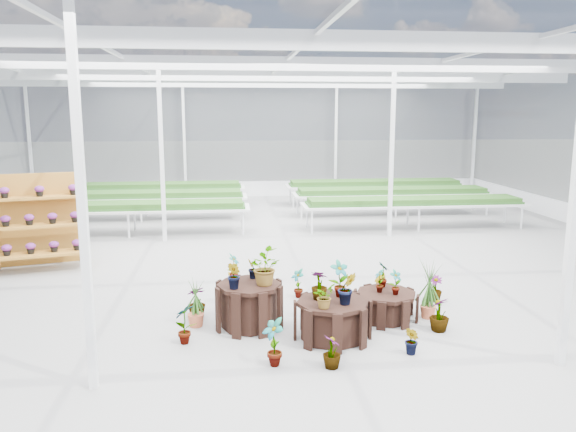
{
  "coord_description": "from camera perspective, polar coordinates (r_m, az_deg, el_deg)",
  "views": [
    {
      "loc": [
        -1.33,
        -10.54,
        3.27
      ],
      "look_at": [
        -0.18,
        0.22,
        1.3
      ],
      "focal_mm": 35.0,
      "sensor_mm": 36.0,
      "label": 1
    }
  ],
  "objects": [
    {
      "name": "nursery_plants",
      "position": [
        8.8,
        2.31,
        -7.82
      ],
      "size": [
        4.62,
        3.22,
        1.26
      ],
      "color": "#264D1A",
      "rests_on": "ground"
    },
    {
      "name": "greenhouse_shell",
      "position": [
        10.68,
        1.07,
        4.83
      ],
      "size": [
        18.0,
        24.0,
        4.5
      ],
      "primitive_type": null,
      "color": "white",
      "rests_on": "ground"
    },
    {
      "name": "steel_frame",
      "position": [
        10.68,
        1.07,
        4.83
      ],
      "size": [
        18.0,
        24.0,
        4.5
      ],
      "primitive_type": null,
      "color": "silver",
      "rests_on": "ground"
    },
    {
      "name": "shelf_rack",
      "position": [
        13.0,
        -23.77,
        -0.59
      ],
      "size": [
        2.1,
        1.46,
        2.02
      ],
      "primitive_type": null,
      "rotation": [
        0.0,
        0.0,
        0.26
      ],
      "color": "#996420",
      "rests_on": "ground"
    },
    {
      "name": "ground_plane",
      "position": [
        11.12,
        1.03,
        -6.79
      ],
      "size": [
        24.0,
        24.0,
        0.0
      ],
      "primitive_type": "plane",
      "color": "gray",
      "rests_on": "ground"
    },
    {
      "name": "plinth_mid",
      "position": [
        8.41,
        4.55,
        -10.47
      ],
      "size": [
        1.18,
        1.18,
        0.58
      ],
      "primitive_type": "cylinder",
      "rotation": [
        0.0,
        0.0,
        -0.07
      ],
      "color": "black",
      "rests_on": "ground"
    },
    {
      "name": "plinth_low",
      "position": [
        9.29,
        9.88,
        -8.97
      ],
      "size": [
        1.3,
        1.3,
        0.45
      ],
      "primitive_type": "cylinder",
      "rotation": [
        0.0,
        0.0,
        0.38
      ],
      "color": "black",
      "rests_on": "ground"
    },
    {
      "name": "nursery_benches",
      "position": [
        18.02,
        -1.82,
        1.22
      ],
      "size": [
        16.0,
        7.0,
        0.84
      ],
      "primitive_type": null,
      "color": "silver",
      "rests_on": "ground"
    },
    {
      "name": "plinth_tall",
      "position": [
        8.82,
        -3.96,
        -9.04
      ],
      "size": [
        1.36,
        1.36,
        0.7
      ],
      "primitive_type": "cylinder",
      "rotation": [
        0.0,
        0.0,
        -0.42
      ],
      "color": "black",
      "rests_on": "ground"
    }
  ]
}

